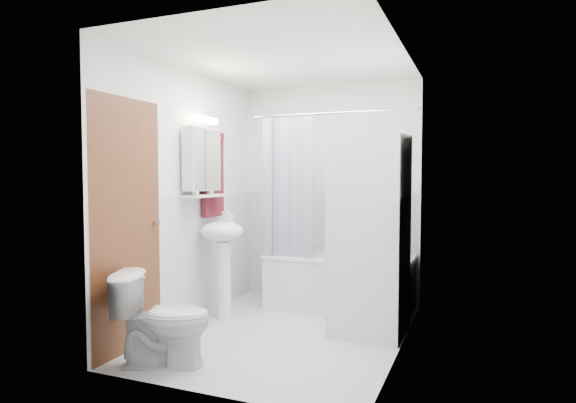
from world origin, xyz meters
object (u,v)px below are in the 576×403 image
at_px(sink, 222,246).
at_px(washer_dryer, 370,234).
at_px(bathtub, 340,279).
at_px(toilet, 164,319).

bearing_deg(sink, washer_dryer, 3.53).
height_order(bathtub, toilet, toilet).
bearing_deg(toilet, sink, -11.79).
distance_m(washer_dryer, toilet, 1.87).
bearing_deg(sink, toilet, -80.98).
height_order(bathtub, washer_dryer, washer_dryer).
bearing_deg(toilet, bathtub, -43.29).
bearing_deg(sink, bathtub, 35.79).
bearing_deg(bathtub, sink, -144.21).
relative_size(sink, toilet, 1.50).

